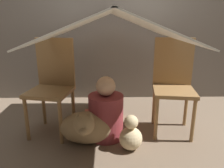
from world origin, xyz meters
name	(u,v)px	position (x,y,z in m)	size (l,w,h in m)	color
ground_plane	(112,138)	(0.00, 0.00, 0.00)	(8.80, 8.80, 0.00)	#7A6651
wall_back	(111,12)	(0.00, 1.21, 1.25)	(7.00, 0.05, 2.50)	#6B6056
chair_left	(52,82)	(-0.61, 0.19, 0.53)	(0.48, 0.48, 0.97)	olive
chair_right	(173,82)	(0.64, 0.19, 0.53)	(0.46, 0.46, 0.97)	olive
sheet_canopy	(112,25)	(0.00, 0.12, 1.10)	(1.25, 1.59, 0.26)	silver
person_front	(106,113)	(-0.06, 0.03, 0.26)	(0.34, 0.34, 0.64)	maroon
dog	(86,127)	(-0.24, -0.11, 0.18)	(0.51, 0.45, 0.41)	#9E7F56
floor_cushion	(102,119)	(-0.11, 0.34, 0.05)	(0.43, 0.34, 0.10)	#CC664C
plush_toy	(131,136)	(0.17, -0.19, 0.14)	(0.21, 0.21, 0.34)	beige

